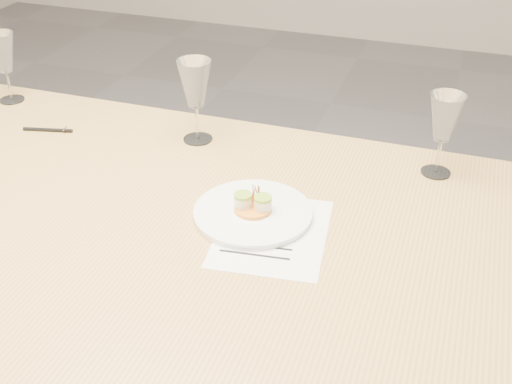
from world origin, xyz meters
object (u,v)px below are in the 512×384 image
(dining_table, at_px, (111,231))
(recipe_sheet, at_px, (272,233))
(ballpoint_pen, at_px, (48,130))
(wine_glass_2, at_px, (445,120))
(wine_glass_0, at_px, (2,54))
(dinner_plate, at_px, (253,212))
(wine_glass_1, at_px, (195,85))

(dining_table, relative_size, recipe_sheet, 7.74)
(dining_table, xyz_separation_m, recipe_sheet, (0.37, 0.02, 0.07))
(recipe_sheet, height_order, ballpoint_pen, ballpoint_pen)
(ballpoint_pen, height_order, wine_glass_2, wine_glass_2)
(dining_table, height_order, ballpoint_pen, ballpoint_pen)
(recipe_sheet, relative_size, wine_glass_0, 1.53)
(dining_table, distance_m, wine_glass_2, 0.80)
(dining_table, distance_m, wine_glass_0, 0.72)
(dining_table, distance_m, ballpoint_pen, 0.44)
(ballpoint_pen, bearing_deg, dinner_plate, -30.73)
(dining_table, height_order, recipe_sheet, recipe_sheet)
(recipe_sheet, height_order, wine_glass_0, wine_glass_0)
(dinner_plate, height_order, ballpoint_pen, dinner_plate)
(wine_glass_0, bearing_deg, ballpoint_pen, -32.33)
(dining_table, bearing_deg, ballpoint_pen, 141.28)
(wine_glass_1, bearing_deg, dinner_plate, -48.74)
(ballpoint_pen, xyz_separation_m, wine_glass_1, (0.40, 0.09, 0.15))
(dinner_plate, height_order, recipe_sheet, dinner_plate)
(dining_table, distance_m, dinner_plate, 0.33)
(dining_table, bearing_deg, wine_glass_2, 29.65)
(ballpoint_pen, distance_m, wine_glass_0, 0.29)
(dining_table, height_order, dinner_plate, dinner_plate)
(recipe_sheet, distance_m, wine_glass_2, 0.49)
(ballpoint_pen, xyz_separation_m, wine_glass_2, (1.01, 0.11, 0.14))
(dining_table, bearing_deg, wine_glass_1, 79.90)
(dinner_plate, bearing_deg, wine_glass_1, 131.26)
(ballpoint_pen, bearing_deg, wine_glass_0, 134.24)
(dining_table, relative_size, wine_glass_0, 11.81)
(dining_table, relative_size, wine_glass_2, 11.88)
(dining_table, xyz_separation_m, ballpoint_pen, (-0.34, 0.27, 0.07))
(ballpoint_pen, xyz_separation_m, wine_glass_0, (-0.22, 0.14, 0.14))
(wine_glass_1, relative_size, wine_glass_2, 1.08)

